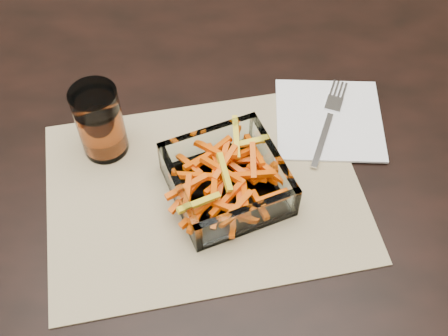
{
  "coord_description": "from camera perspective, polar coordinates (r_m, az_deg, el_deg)",
  "views": [
    {
      "loc": [
        -0.02,
        -0.48,
        1.43
      ],
      "look_at": [
        0.0,
        -0.02,
        0.78
      ],
      "focal_mm": 45.0,
      "sensor_mm": 36.0,
      "label": 1
    }
  ],
  "objects": [
    {
      "name": "fork",
      "position": [
        0.9,
        10.62,
        4.93
      ],
      "size": [
        0.08,
        0.18,
        0.0
      ],
      "rotation": [
        0.0,
        0.0,
        -0.38
      ],
      "color": "silver",
      "rests_on": "napkin"
    },
    {
      "name": "placemat",
      "position": [
        0.82,
        -2.01,
        -2.31
      ],
      "size": [
        0.5,
        0.4,
        0.0
      ],
      "primitive_type": "cube",
      "rotation": [
        0.0,
        0.0,
        0.15
      ],
      "color": "tan",
      "rests_on": "dining_table"
    },
    {
      "name": "dining_table",
      "position": [
        0.91,
        -0.12,
        -3.37
      ],
      "size": [
        1.6,
        0.9,
        0.75
      ],
      "color": "black",
      "rests_on": "ground"
    },
    {
      "name": "glass_bowl",
      "position": [
        0.79,
        0.3,
        -1.36
      ],
      "size": [
        0.2,
        0.2,
        0.06
      ],
      "rotation": [
        0.0,
        0.0,
        0.36
      ],
      "color": "white",
      "rests_on": "placemat"
    },
    {
      "name": "napkin",
      "position": [
        0.91,
        10.62,
        4.89
      ],
      "size": [
        0.18,
        0.18,
        0.0
      ],
      "primitive_type": "cube",
      "rotation": [
        0.0,
        0.0,
        -0.07
      ],
      "color": "white",
      "rests_on": "placemat"
    },
    {
      "name": "tumbler",
      "position": [
        0.84,
        -12.46,
        4.42
      ],
      "size": [
        0.07,
        0.07,
        0.12
      ],
      "color": "white",
      "rests_on": "placemat"
    }
  ]
}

